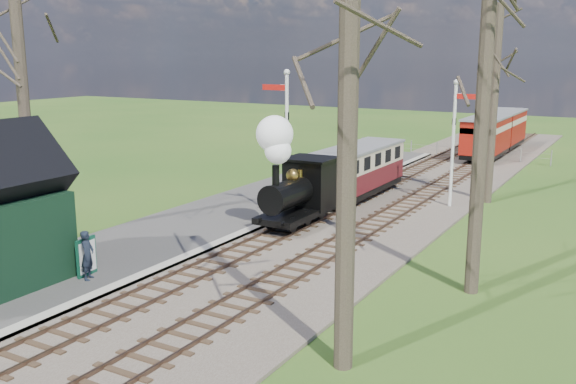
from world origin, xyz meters
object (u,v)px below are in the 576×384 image
(red_carriage_a, at_px, (486,137))
(sign_board, at_px, (87,257))
(red_carriage_b, at_px, (504,128))
(semaphore_far, at_px, (455,134))
(locomotive, at_px, (295,179))
(bench, at_px, (26,275))
(coach, at_px, (358,169))
(person, at_px, (88,255))
(semaphore_near, at_px, (285,135))

(red_carriage_a, relative_size, sign_board, 4.62)
(red_carriage_b, distance_m, sign_board, 34.71)
(semaphore_far, distance_m, locomotive, 7.98)
(semaphore_far, height_order, red_carriage_a, semaphore_far)
(locomotive, height_order, bench, locomotive)
(coach, xyz_separation_m, person, (-2.27, -14.67, -0.54))
(coach, bearing_deg, sign_board, -100.09)
(red_carriage_a, distance_m, person, 29.45)
(semaphore_far, xyz_separation_m, sign_board, (-6.94, -14.91, -2.56))
(red_carriage_a, bearing_deg, semaphore_far, -82.73)
(semaphore_near, relative_size, coach, 0.88)
(semaphore_near, height_order, semaphore_far, semaphore_near)
(sign_board, bearing_deg, person, -37.18)
(locomotive, height_order, sign_board, locomotive)
(red_carriage_a, distance_m, bench, 30.97)
(semaphore_far, relative_size, bench, 4.37)
(locomotive, xyz_separation_m, person, (-2.26, -8.61, -1.09))
(coach, distance_m, person, 14.86)
(semaphore_near, relative_size, locomotive, 1.41)
(sign_board, distance_m, bench, 1.77)
(semaphore_far, bearing_deg, bench, -115.22)
(locomotive, relative_size, coach, 0.62)
(sign_board, height_order, bench, sign_board)
(semaphore_near, height_order, red_carriage_b, semaphore_near)
(red_carriage_a, bearing_deg, sign_board, -100.17)
(red_carriage_a, distance_m, sign_board, 29.28)
(semaphore_near, distance_m, bench, 11.22)
(sign_board, relative_size, bench, 0.90)
(coach, distance_m, bench, 16.38)
(red_carriage_b, height_order, person, red_carriage_b)
(locomotive, distance_m, bench, 10.60)
(coach, bearing_deg, bench, -101.94)
(bench, bearing_deg, red_carriage_a, 78.86)
(semaphore_near, distance_m, person, 9.64)
(semaphore_near, bearing_deg, red_carriage_a, 80.39)
(red_carriage_a, xyz_separation_m, person, (-4.87, -29.04, -0.63))
(person, bearing_deg, coach, -33.69)
(locomotive, distance_m, red_carriage_a, 20.60)
(coach, xyz_separation_m, red_carriage_a, (2.60, 14.37, 0.08))
(semaphore_near, bearing_deg, coach, 82.08)
(semaphore_near, distance_m, semaphore_far, 7.91)
(semaphore_near, bearing_deg, semaphore_far, 49.40)
(red_carriage_a, height_order, sign_board, red_carriage_a)
(bench, bearing_deg, red_carriage_b, 80.53)
(coach, distance_m, red_carriage_b, 20.04)
(semaphore_near, distance_m, red_carriage_b, 25.70)
(semaphore_near, xyz_separation_m, red_carriage_b, (3.37, 25.40, -2.04))
(red_carriage_b, bearing_deg, semaphore_far, -84.78)
(sign_board, bearing_deg, semaphore_far, 65.03)
(semaphore_far, relative_size, coach, 0.81)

